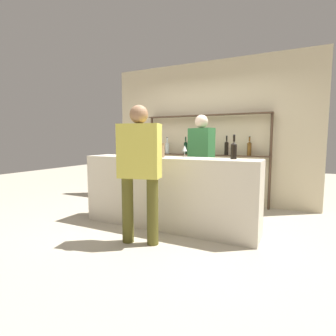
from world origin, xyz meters
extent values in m
plane|color=#B2A893|center=(0.00, 0.00, 0.00)|extent=(16.00, 16.00, 0.00)
cube|color=beige|center=(0.00, 0.00, 0.51)|extent=(2.56, 0.50, 1.02)
cube|color=beige|center=(0.00, 1.85, 1.40)|extent=(4.16, 0.12, 2.80)
cylinder|color=#4C3828|center=(-1.22, 1.67, 0.87)|extent=(0.05, 0.05, 1.75)
cylinder|color=#4C3828|center=(1.22, 1.67, 0.87)|extent=(0.05, 0.05, 1.75)
cube|color=#4C3828|center=(0.00, 1.67, 1.74)|extent=(2.48, 0.18, 0.02)
cube|color=#4C3828|center=(0.00, 1.67, 0.96)|extent=(2.48, 0.18, 0.02)
cylinder|color=silver|center=(-0.84, 1.67, 1.08)|extent=(0.08, 0.08, 0.21)
cone|color=silver|center=(-0.84, 1.67, 1.20)|extent=(0.08, 0.08, 0.04)
cylinder|color=silver|center=(-0.84, 1.67, 1.26)|extent=(0.03, 0.03, 0.09)
cylinder|color=#232328|center=(-0.84, 1.67, 1.31)|extent=(0.03, 0.03, 0.01)
cylinder|color=black|center=(-0.42, 1.67, 1.08)|extent=(0.07, 0.07, 0.23)
cone|color=black|center=(-0.42, 1.67, 1.21)|extent=(0.07, 0.07, 0.03)
cylinder|color=black|center=(-0.42, 1.67, 1.27)|extent=(0.03, 0.03, 0.08)
cylinder|color=#232328|center=(-0.42, 1.67, 1.32)|extent=(0.03, 0.03, 0.01)
cylinder|color=black|center=(0.00, 1.67, 1.09)|extent=(0.07, 0.07, 0.24)
cone|color=black|center=(0.00, 1.67, 1.23)|extent=(0.07, 0.07, 0.03)
cylinder|color=black|center=(0.00, 1.67, 1.29)|extent=(0.03, 0.03, 0.10)
cylinder|color=gold|center=(0.00, 1.67, 1.35)|extent=(0.03, 0.03, 0.01)
cylinder|color=black|center=(0.42, 1.67, 1.09)|extent=(0.08, 0.08, 0.23)
cone|color=black|center=(0.42, 1.67, 1.22)|extent=(0.08, 0.08, 0.03)
cylinder|color=black|center=(0.42, 1.67, 1.28)|extent=(0.03, 0.03, 0.09)
cylinder|color=#232328|center=(0.42, 1.67, 1.33)|extent=(0.03, 0.03, 0.01)
cylinder|color=brown|center=(0.84, 1.67, 1.08)|extent=(0.08, 0.08, 0.23)
cone|color=brown|center=(0.84, 1.67, 1.22)|extent=(0.08, 0.08, 0.04)
cylinder|color=brown|center=(0.84, 1.67, 1.27)|extent=(0.03, 0.03, 0.08)
cylinder|color=black|center=(0.84, 1.67, 1.32)|extent=(0.03, 0.03, 0.01)
cylinder|color=#0F1956|center=(-0.64, 0.02, 1.11)|extent=(0.07, 0.07, 0.20)
cone|color=#0F1956|center=(-0.64, 0.02, 1.23)|extent=(0.07, 0.07, 0.03)
cylinder|color=#0F1956|center=(-0.64, 0.02, 1.29)|extent=(0.03, 0.03, 0.09)
cylinder|color=black|center=(-0.64, 0.02, 1.34)|extent=(0.03, 0.03, 0.01)
cylinder|color=black|center=(-0.60, -0.12, 1.13)|extent=(0.09, 0.09, 0.22)
cone|color=black|center=(-0.60, -0.12, 1.26)|extent=(0.09, 0.09, 0.04)
cylinder|color=black|center=(-0.60, -0.12, 1.32)|extent=(0.03, 0.03, 0.08)
cylinder|color=maroon|center=(-0.60, -0.12, 1.36)|extent=(0.03, 0.03, 0.01)
cylinder|color=black|center=(0.91, 0.06, 1.11)|extent=(0.08, 0.08, 0.19)
cone|color=black|center=(0.91, 0.06, 1.22)|extent=(0.08, 0.08, 0.03)
cylinder|color=black|center=(0.91, 0.06, 1.28)|extent=(0.03, 0.03, 0.08)
cylinder|color=#232328|center=(0.91, 0.06, 1.32)|extent=(0.03, 0.03, 0.01)
cylinder|color=silver|center=(0.23, 0.06, 1.02)|extent=(0.06, 0.06, 0.00)
cylinder|color=silver|center=(0.23, 0.06, 1.06)|extent=(0.01, 0.01, 0.08)
cone|color=silver|center=(0.23, 0.06, 1.15)|extent=(0.07, 0.07, 0.08)
cylinder|color=#846647|center=(-0.12, -0.08, 1.11)|extent=(0.19, 0.19, 0.19)
cylinder|color=#846647|center=(-0.12, -0.08, 1.21)|extent=(0.20, 0.20, 0.01)
cylinder|color=black|center=(0.05, 0.95, 0.41)|extent=(0.12, 0.12, 0.81)
cylinder|color=black|center=(0.31, 0.85, 0.41)|extent=(0.12, 0.12, 0.81)
cube|color=#2D6B38|center=(0.18, 0.90, 1.14)|extent=(0.48, 0.33, 0.64)
sphere|color=beige|center=(0.18, 0.90, 1.57)|extent=(0.22, 0.22, 0.22)
cylinder|color=brown|center=(0.11, -0.65, 0.40)|extent=(0.14, 0.14, 0.81)
cylinder|color=brown|center=(-0.20, -0.72, 0.40)|extent=(0.14, 0.14, 0.81)
cube|color=#D1C64C|center=(-0.04, -0.68, 1.13)|extent=(0.54, 0.33, 0.64)
sphere|color=#936B4C|center=(-0.04, -0.68, 1.56)|extent=(0.22, 0.22, 0.22)
camera|label=1|loc=(1.64, -3.32, 1.27)|focal=28.00mm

